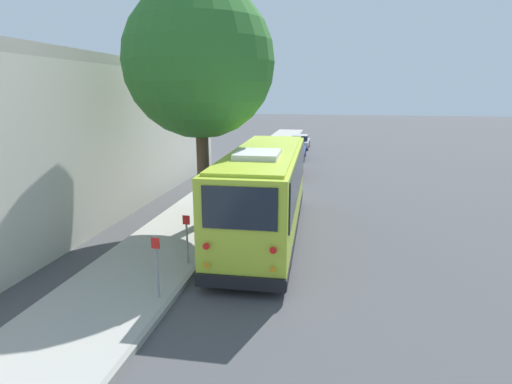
{
  "coord_description": "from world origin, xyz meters",
  "views": [
    {
      "loc": [
        -15.43,
        -2.25,
        5.27
      ],
      "look_at": [
        0.02,
        0.64,
        1.3
      ],
      "focal_mm": 28.0,
      "sensor_mm": 36.0,
      "label": 1
    }
  ],
  "objects_px": {
    "parked_sedan_silver": "(300,142)",
    "sign_post_far": "(187,239)",
    "shuttle_bus": "(265,188)",
    "parked_sedan_maroon": "(289,166)",
    "parked_sedan_blue": "(294,151)",
    "sign_post_near": "(157,267)",
    "street_tree": "(201,52)"
  },
  "relations": [
    {
      "from": "parked_sedan_silver",
      "to": "sign_post_far",
      "type": "height_order",
      "value": "sign_post_far"
    },
    {
      "from": "shuttle_bus",
      "to": "parked_sedan_maroon",
      "type": "xyz_separation_m",
      "value": [
        11.41,
        0.32,
        -1.23
      ]
    },
    {
      "from": "shuttle_bus",
      "to": "parked_sedan_blue",
      "type": "bearing_deg",
      "value": -0.05
    },
    {
      "from": "parked_sedan_maroon",
      "to": "sign_post_near",
      "type": "distance_m",
      "value": 16.85
    },
    {
      "from": "parked_sedan_maroon",
      "to": "street_tree",
      "type": "xyz_separation_m",
      "value": [
        -10.72,
        2.19,
        6.06
      ]
    },
    {
      "from": "parked_sedan_blue",
      "to": "street_tree",
      "type": "distance_m",
      "value": 18.24
    },
    {
      "from": "street_tree",
      "to": "parked_sedan_blue",
      "type": "bearing_deg",
      "value": -6.62
    },
    {
      "from": "parked_sedan_silver",
      "to": "sign_post_far",
      "type": "xyz_separation_m",
      "value": [
        -27.35,
        1.29,
        0.36
      ]
    },
    {
      "from": "sign_post_near",
      "to": "parked_sedan_blue",
      "type": "bearing_deg",
      "value": -3.28
    },
    {
      "from": "shuttle_bus",
      "to": "parked_sedan_blue",
      "type": "relative_size",
      "value": 2.12
    },
    {
      "from": "shuttle_bus",
      "to": "parked_sedan_maroon",
      "type": "height_order",
      "value": "shuttle_bus"
    },
    {
      "from": "parked_sedan_maroon",
      "to": "sign_post_near",
      "type": "relative_size",
      "value": 2.8
    },
    {
      "from": "parked_sedan_maroon",
      "to": "sign_post_far",
      "type": "bearing_deg",
      "value": 170.48
    },
    {
      "from": "parked_sedan_blue",
      "to": "sign_post_near",
      "type": "height_order",
      "value": "sign_post_near"
    },
    {
      "from": "parked_sedan_maroon",
      "to": "street_tree",
      "type": "height_order",
      "value": "street_tree"
    },
    {
      "from": "parked_sedan_maroon",
      "to": "street_tree",
      "type": "distance_m",
      "value": 12.5
    },
    {
      "from": "parked_sedan_silver",
      "to": "street_tree",
      "type": "bearing_deg",
      "value": 175.33
    },
    {
      "from": "shuttle_bus",
      "to": "sign_post_far",
      "type": "height_order",
      "value": "shuttle_bus"
    },
    {
      "from": "parked_sedan_silver",
      "to": "sign_post_far",
      "type": "bearing_deg",
      "value": 177.36
    },
    {
      "from": "parked_sedan_maroon",
      "to": "parked_sedan_silver",
      "type": "bearing_deg",
      "value": -2.39
    },
    {
      "from": "street_tree",
      "to": "sign_post_near",
      "type": "height_order",
      "value": "street_tree"
    },
    {
      "from": "parked_sedan_silver",
      "to": "sign_post_near",
      "type": "relative_size",
      "value": 2.58
    },
    {
      "from": "parked_sedan_maroon",
      "to": "parked_sedan_blue",
      "type": "relative_size",
      "value": 0.98
    },
    {
      "from": "parked_sedan_maroon",
      "to": "parked_sedan_blue",
      "type": "height_order",
      "value": "parked_sedan_maroon"
    },
    {
      "from": "shuttle_bus",
      "to": "parked_sedan_blue",
      "type": "xyz_separation_m",
      "value": [
        17.77,
        0.53,
        -1.23
      ]
    },
    {
      "from": "parked_sedan_silver",
      "to": "sign_post_near",
      "type": "xyz_separation_m",
      "value": [
        -29.51,
        1.29,
        0.4
      ]
    },
    {
      "from": "shuttle_bus",
      "to": "parked_sedan_maroon",
      "type": "relative_size",
      "value": 2.15
    },
    {
      "from": "shuttle_bus",
      "to": "sign_post_far",
      "type": "distance_m",
      "value": 3.81
    },
    {
      "from": "parked_sedan_blue",
      "to": "sign_post_near",
      "type": "bearing_deg",
      "value": 175.4
    },
    {
      "from": "parked_sedan_silver",
      "to": "street_tree",
      "type": "relative_size",
      "value": 0.43
    },
    {
      "from": "shuttle_bus",
      "to": "parked_sedan_silver",
      "type": "bearing_deg",
      "value": -0.4
    },
    {
      "from": "street_tree",
      "to": "sign_post_near",
      "type": "bearing_deg",
      "value": -173.83
    }
  ]
}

